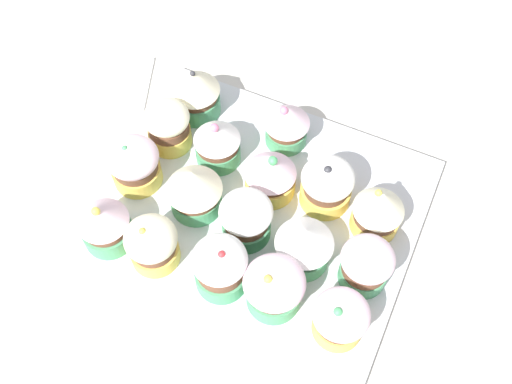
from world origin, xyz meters
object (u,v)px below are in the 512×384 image
at_px(cupcake_1, 152,244).
at_px(cupcake_8, 304,245).
at_px(cupcake_11, 217,142).
at_px(cupcake_16, 287,124).
at_px(cupcake_7, 246,218).
at_px(cupcake_10, 168,125).
at_px(cupcake_14, 378,210).
at_px(cupcake_3, 274,288).
at_px(cupcake_15, 195,90).
at_px(baking_tray, 256,207).
at_px(cupcake_4, 340,319).
at_px(cupcake_13, 327,185).
at_px(cupcake_9, 366,265).
at_px(cupcake_6, 194,189).
at_px(cupcake_5, 134,164).
at_px(napkin, 94,89).
at_px(cupcake_0, 104,223).
at_px(cupcake_2, 220,266).
at_px(cupcake_12, 270,173).

relative_size(cupcake_1, cupcake_8, 0.97).
bearing_deg(cupcake_11, cupcake_16, 42.76).
bearing_deg(cupcake_7, cupcake_10, 151.46).
bearing_deg(cupcake_14, cupcake_16, 153.85).
relative_size(cupcake_3, cupcake_15, 0.88).
bearing_deg(baking_tray, cupcake_4, -35.79).
xyz_separation_m(cupcake_14, cupcake_16, (-0.14, 0.07, -0.00)).
height_order(baking_tray, cupcake_1, cupcake_1).
bearing_deg(cupcake_13, cupcake_4, -63.77).
bearing_deg(cupcake_11, cupcake_13, -0.23).
distance_m(cupcake_4, cupcake_9, 0.07).
bearing_deg(cupcake_16, cupcake_6, -114.00).
distance_m(cupcake_1, cupcake_15, 0.22).
bearing_deg(cupcake_6, cupcake_15, 117.20).
bearing_deg(cupcake_4, cupcake_13, 116.23).
xyz_separation_m(cupcake_4, cupcake_16, (-0.15, 0.20, 0.00)).
distance_m(cupcake_1, cupcake_13, 0.21).
xyz_separation_m(cupcake_5, cupcake_8, (0.22, -0.02, 0.00)).
bearing_deg(napkin, cupcake_1, -42.50).
bearing_deg(cupcake_8, cupcake_7, 177.03).
distance_m(baking_tray, cupcake_15, 0.17).
xyz_separation_m(cupcake_1, cupcake_15, (-0.06, 0.21, 0.01)).
bearing_deg(cupcake_3, cupcake_0, -177.25).
xyz_separation_m(cupcake_2, cupcake_12, (-0.00, 0.13, -0.00)).
distance_m(cupcake_9, cupcake_10, 0.29).
distance_m(cupcake_1, cupcake_4, 0.22).
height_order(cupcake_11, cupcake_14, cupcake_14).
relative_size(cupcake_0, cupcake_12, 1.00).
distance_m(cupcake_11, cupcake_13, 0.14).
bearing_deg(cupcake_12, baking_tray, -102.26).
distance_m(cupcake_8, napkin, 0.38).
bearing_deg(cupcake_9, cupcake_0, -165.06).
bearing_deg(cupcake_7, cupcake_9, 1.22).
bearing_deg(baking_tray, cupcake_3, -56.30).
xyz_separation_m(cupcake_9, cupcake_15, (-0.28, 0.13, 0.00)).
bearing_deg(napkin, cupcake_6, -26.65).
bearing_deg(cupcake_3, cupcake_1, -176.69).
relative_size(cupcake_11, cupcake_13, 1.06).
bearing_deg(cupcake_1, cupcake_10, 112.59).
distance_m(cupcake_10, cupcake_16, 0.15).
distance_m(cupcake_7, cupcake_16, 0.14).
xyz_separation_m(cupcake_12, cupcake_16, (-0.01, 0.07, -0.00)).
height_order(cupcake_10, cupcake_11, cupcake_11).
distance_m(cupcake_3, cupcake_10, 0.25).
xyz_separation_m(cupcake_11, cupcake_14, (0.21, -0.01, 0.00)).
relative_size(cupcake_15, napkin, 0.53).
xyz_separation_m(cupcake_14, cupcake_15, (-0.27, 0.07, 0.00)).
relative_size(cupcake_3, cupcake_11, 0.95).
height_order(cupcake_4, cupcake_11, cupcake_11).
xyz_separation_m(cupcake_2, cupcake_16, (-0.01, 0.21, -0.00)).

